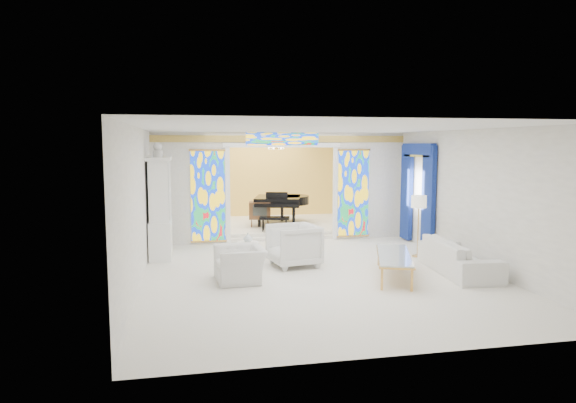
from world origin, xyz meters
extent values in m
plane|color=white|center=(0.00, 0.00, 0.00)|extent=(12.00, 12.00, 0.00)
cube|color=white|center=(0.00, 0.00, 3.00)|extent=(7.00, 12.00, 0.02)
cube|color=white|center=(0.00, 6.00, 1.50)|extent=(7.00, 0.02, 3.00)
cube|color=white|center=(0.00, -6.00, 1.50)|extent=(7.00, 0.02, 3.00)
cube|color=white|center=(-3.50, 0.00, 1.50)|extent=(0.02, 12.00, 3.00)
cube|color=white|center=(3.50, 0.00, 1.50)|extent=(0.02, 12.00, 3.00)
cube|color=white|center=(-2.50, 2.00, 1.50)|extent=(2.00, 0.18, 3.00)
cube|color=white|center=(2.50, 2.00, 1.50)|extent=(2.00, 0.18, 3.00)
cube|color=white|center=(0.00, 2.00, 2.80)|extent=(3.00, 0.18, 0.40)
cube|color=white|center=(-1.50, 1.90, 1.30)|extent=(0.12, 0.06, 2.60)
cube|color=white|center=(1.50, 1.90, 1.30)|extent=(0.12, 0.06, 2.60)
cube|color=white|center=(0.00, 1.90, 2.65)|extent=(3.24, 0.06, 0.12)
cube|color=#DCAB52|center=(0.00, 1.90, 2.82)|extent=(7.00, 0.05, 0.18)
cube|color=gold|center=(-2.03, 1.89, 1.30)|extent=(0.90, 0.04, 2.40)
cube|color=gold|center=(2.03, 1.89, 1.30)|extent=(0.90, 0.04, 2.40)
cube|color=gold|center=(0.00, 1.89, 2.82)|extent=(2.00, 0.04, 0.34)
cube|color=white|center=(0.00, 4.10, 0.09)|extent=(6.80, 3.80, 0.18)
cube|color=#E4BE4F|center=(0.00, 5.88, 1.50)|extent=(6.70, 0.10, 2.90)
cylinder|color=gold|center=(0.20, 4.00, 2.55)|extent=(0.48, 0.48, 0.30)
cube|color=navy|center=(3.40, 0.05, 1.35)|extent=(0.12, 0.55, 2.60)
cube|color=navy|center=(3.40, 1.35, 1.35)|extent=(0.12, 0.55, 2.60)
cube|color=navy|center=(3.40, 0.70, 2.55)|extent=(0.14, 1.70, 0.30)
cube|color=#E9D552|center=(3.40, 0.70, 2.38)|extent=(0.12, 1.50, 0.06)
cube|color=white|center=(-3.22, 0.60, 0.45)|extent=(0.50, 1.40, 0.90)
cube|color=white|center=(-3.22, 0.60, 1.60)|extent=(0.44, 1.30, 1.40)
cube|color=silver|center=(-2.99, 0.60, 1.60)|extent=(0.01, 1.20, 1.30)
cube|color=white|center=(-3.22, 0.60, 2.34)|extent=(0.56, 1.46, 0.08)
cylinder|color=silver|center=(-3.22, 0.25, 2.46)|extent=(0.22, 0.22, 0.16)
sphere|color=silver|center=(-3.22, 0.25, 2.62)|extent=(0.20, 0.20, 0.20)
imported|color=white|center=(-1.61, -2.00, 0.34)|extent=(0.98, 1.10, 0.67)
imported|color=white|center=(-0.31, -0.99, 0.46)|extent=(1.18, 1.16, 0.93)
imported|color=white|center=(2.95, -2.26, 0.34)|extent=(1.13, 2.42, 0.68)
cylinder|color=white|center=(-1.33, -1.08, 0.57)|extent=(0.62, 0.62, 0.03)
cylinder|color=white|center=(-1.33, -1.08, 0.29)|extent=(0.10, 0.10, 0.55)
cylinder|color=white|center=(-1.33, -1.08, 0.01)|extent=(0.41, 0.41, 0.03)
imported|color=white|center=(-1.33, -1.08, 0.69)|extent=(0.24, 0.24, 0.20)
cube|color=silver|center=(1.48, -2.33, 0.45)|extent=(1.29, 2.17, 0.04)
cube|color=gold|center=(1.48, -2.33, 0.43)|extent=(1.33, 2.21, 0.03)
cube|color=gold|center=(0.89, -3.17, 0.21)|extent=(0.06, 0.06, 0.43)
cube|color=gold|center=(1.39, -3.35, 0.21)|extent=(0.06, 0.06, 0.43)
cube|color=gold|center=(1.56, -1.31, 0.21)|extent=(0.06, 0.06, 0.43)
cube|color=gold|center=(2.06, -1.49, 0.21)|extent=(0.06, 0.06, 0.43)
cylinder|color=gold|center=(2.80, -0.65, 0.01)|extent=(0.33, 0.33, 0.03)
cylinder|color=gold|center=(2.80, -0.65, 0.67)|extent=(0.04, 0.04, 1.34)
cylinder|color=white|center=(2.80, -0.65, 1.32)|extent=(0.47, 0.47, 0.29)
cube|color=black|center=(0.24, 3.92, 0.90)|extent=(1.70, 1.77, 0.27)
cylinder|color=black|center=(0.60, 4.17, 0.90)|extent=(1.66, 1.66, 0.27)
cube|color=black|center=(0.03, 3.09, 0.86)|extent=(1.31, 0.59, 0.10)
cube|color=silver|center=(0.01, 3.02, 0.88)|extent=(1.17, 0.39, 0.03)
cube|color=black|center=(0.11, 3.41, 1.11)|extent=(0.65, 0.19, 0.24)
cube|color=black|center=(-0.11, 2.54, 0.56)|extent=(0.91, 0.53, 0.08)
cylinder|color=black|center=(-0.43, 3.40, 0.47)|extent=(0.12, 0.12, 0.59)
cylinder|color=black|center=(0.58, 3.14, 0.47)|extent=(0.12, 0.12, 0.59)
cylinder|color=black|center=(0.47, 4.45, 0.47)|extent=(0.12, 0.12, 0.59)
cube|color=#52351D|center=(-0.40, 3.51, 0.67)|extent=(0.70, 0.52, 0.52)
cube|color=#333836|center=(-0.43, 3.29, 0.70)|extent=(0.42, 0.08, 0.33)
cone|color=#52351D|center=(-0.67, 3.38, 0.30)|extent=(0.04, 0.04, 0.23)
cone|color=#52351D|center=(-0.18, 3.32, 0.30)|extent=(0.04, 0.04, 0.23)
cone|color=#52351D|center=(-0.63, 3.70, 0.30)|extent=(0.04, 0.04, 0.23)
cone|color=#52351D|center=(-0.13, 3.63, 0.30)|extent=(0.04, 0.04, 0.23)
camera|label=1|loc=(-2.65, -11.86, 2.68)|focal=32.00mm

